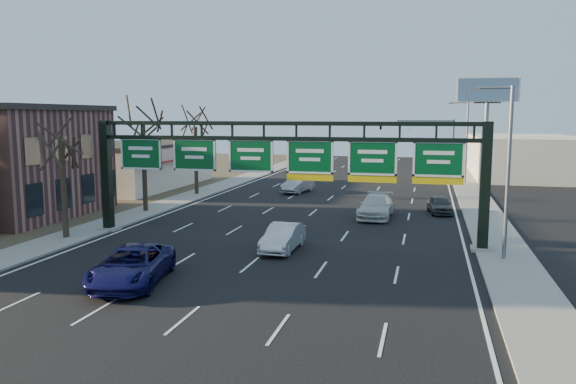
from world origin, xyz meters
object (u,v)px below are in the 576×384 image
(car_white_wagon, at_px, (376,206))
(sign_gantry, at_px, (283,164))
(car_blue_suv, at_px, (132,266))
(car_silver_sedan, at_px, (283,237))

(car_white_wagon, bearing_deg, sign_gantry, -116.58)
(sign_gantry, relative_size, car_blue_suv, 4.14)
(car_blue_suv, height_order, car_white_wagon, car_white_wagon)
(sign_gantry, distance_m, car_white_wagon, 10.90)
(car_blue_suv, bearing_deg, car_silver_sedan, 45.94)
(sign_gantry, bearing_deg, car_white_wagon, 62.04)
(car_white_wagon, bearing_deg, car_silver_sedan, -108.04)
(car_white_wagon, bearing_deg, car_blue_suv, -113.83)
(car_silver_sedan, distance_m, car_white_wagon, 12.33)
(sign_gantry, height_order, car_blue_suv, sign_gantry)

